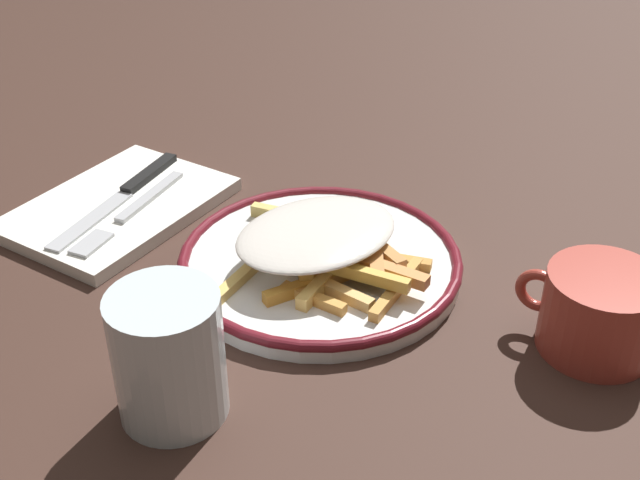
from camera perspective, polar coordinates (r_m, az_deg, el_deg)
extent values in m
plane|color=#3E2820|center=(0.76, 0.00, -2.23)|extent=(2.60, 2.60, 0.00)
cylinder|color=white|center=(0.76, 0.00, -1.76)|extent=(0.26, 0.26, 0.02)
torus|color=maroon|center=(0.75, 0.00, -1.28)|extent=(0.27, 0.27, 0.01)
cube|color=gold|center=(0.69, -0.47, -4.16)|extent=(0.06, 0.01, 0.01)
cube|color=gold|center=(0.71, 5.46, -3.45)|extent=(0.01, 0.09, 0.01)
cube|color=#F3C555|center=(0.75, 0.79, -0.05)|extent=(0.05, 0.07, 0.01)
cube|color=gold|center=(0.76, -1.58, -0.48)|extent=(0.07, 0.02, 0.01)
cube|color=#C1893B|center=(0.77, 0.20, -0.07)|extent=(0.02, 0.08, 0.01)
cube|color=#E7B262|center=(0.70, 1.12, -3.59)|extent=(0.08, 0.02, 0.01)
cube|color=#F6B558|center=(0.75, 0.01, -0.83)|extent=(0.05, 0.07, 0.01)
cube|color=#C28241|center=(0.74, 4.25, -0.63)|extent=(0.07, 0.04, 0.01)
cube|color=#C28334|center=(0.74, 5.22, -1.43)|extent=(0.07, 0.03, 0.01)
cube|color=#D08937|center=(0.77, 1.21, 0.28)|extent=(0.08, 0.04, 0.01)
cube|color=gold|center=(0.70, -1.31, -3.38)|extent=(0.05, 0.07, 0.01)
cube|color=gold|center=(0.76, 1.52, -0.65)|extent=(0.04, 0.07, 0.01)
cube|color=gold|center=(0.77, 0.28, 0.21)|extent=(0.09, 0.03, 0.01)
cube|color=orange|center=(0.72, 1.68, -1.68)|extent=(0.06, 0.02, 0.01)
cube|color=gold|center=(0.70, 3.26, -2.50)|extent=(0.08, 0.01, 0.01)
cube|color=#E09544|center=(0.72, 1.52, -2.41)|extent=(0.04, 0.07, 0.01)
cube|color=gold|center=(0.75, -1.77, 0.69)|extent=(0.05, 0.08, 0.01)
cube|color=#CC8343|center=(0.73, 3.93, -0.72)|extent=(0.05, 0.08, 0.01)
cube|color=#E6BF5F|center=(0.72, -6.07, -3.03)|extent=(0.01, 0.08, 0.01)
cube|color=#EFC160|center=(0.71, 0.12, -3.11)|extent=(0.01, 0.07, 0.01)
cube|color=gold|center=(0.74, -1.46, -0.75)|extent=(0.06, 0.08, 0.01)
cube|color=gold|center=(0.77, 0.94, 1.15)|extent=(0.09, 0.03, 0.01)
cube|color=#DA8C48|center=(0.71, 4.48, -2.03)|extent=(0.09, 0.02, 0.01)
cube|color=gold|center=(0.74, 3.20, -1.67)|extent=(0.09, 0.04, 0.01)
cube|color=#E2C667|center=(0.80, -2.09, 1.64)|extent=(0.08, 0.02, 0.01)
ellipsoid|color=white|center=(0.73, -0.10, 0.46)|extent=(0.17, 0.19, 0.02)
cube|color=white|center=(0.87, -14.09, 2.28)|extent=(0.17, 0.23, 0.01)
cube|color=silver|center=(0.87, -11.96, 3.05)|extent=(0.02, 0.11, 0.00)
cube|color=silver|center=(0.80, -15.89, -0.23)|extent=(0.03, 0.05, 0.00)
cube|color=black|center=(0.91, -12.00, 4.64)|extent=(0.02, 0.09, 0.01)
cube|color=silver|center=(0.84, -15.94, 1.34)|extent=(0.03, 0.12, 0.00)
cylinder|color=silver|center=(0.60, -10.68, -8.10)|extent=(0.08, 0.08, 0.10)
cylinder|color=#B13F33|center=(0.69, 19.23, -4.88)|extent=(0.09, 0.09, 0.07)
torus|color=#B13F33|center=(0.69, 15.24, -3.48)|extent=(0.04, 0.01, 0.04)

